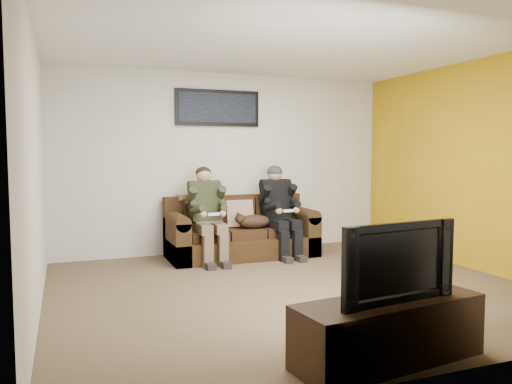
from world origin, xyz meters
name	(u,v)px	position (x,y,z in m)	size (l,w,h in m)	color
floor	(293,288)	(0.00, 0.00, 0.00)	(5.00, 5.00, 0.00)	brown
ceiling	(294,42)	(0.00, 0.00, 2.60)	(5.00, 5.00, 0.00)	silver
wall_back	(228,163)	(0.00, 2.25, 1.30)	(5.00, 5.00, 0.00)	beige
wall_front	(446,177)	(0.00, -2.25, 1.30)	(5.00, 5.00, 0.00)	beige
wall_left	(35,170)	(-2.50, 0.00, 1.30)	(4.50, 4.50, 0.00)	beige
wall_right	(477,165)	(2.50, 0.00, 1.30)	(4.50, 4.50, 0.00)	beige
accent_wall_right	(476,165)	(2.49, 0.00, 1.30)	(4.50, 4.50, 0.00)	#B99012
sofa	(240,233)	(0.04, 1.82, 0.32)	(2.05, 0.88, 0.84)	#34220F
throw_pillow	(239,213)	(0.04, 1.86, 0.60)	(0.39, 0.11, 0.37)	tan
throw_blanket	(193,197)	(-0.58, 2.08, 0.84)	(0.42, 0.20, 0.07)	tan
person_left	(207,209)	(-0.49, 1.65, 0.70)	(0.51, 0.87, 1.27)	brown
person_right	(279,206)	(0.56, 1.65, 0.71)	(0.51, 0.86, 1.27)	black
cat	(253,221)	(0.16, 1.63, 0.51)	(0.66, 0.26, 0.24)	#402A19
framed_poster	(218,108)	(-0.16, 2.22, 2.10)	(1.25, 0.05, 0.52)	black
tv_stand	(389,331)	(-0.19, -1.95, 0.22)	(1.40, 0.45, 0.44)	black
television	(390,260)	(-0.19, -1.95, 0.72)	(0.95, 0.13, 0.55)	black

